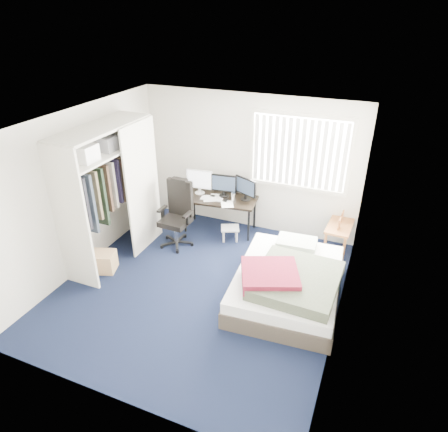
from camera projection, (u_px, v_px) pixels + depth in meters
ground at (201, 287)px, 6.05m from camera, size 4.20×4.20×0.00m
room_shell at (197, 197)px, 5.34m from camera, size 4.20×4.20×4.20m
window_assembly at (299, 153)px, 6.65m from camera, size 1.72×0.09×1.32m
closet at (108, 182)px, 6.19m from camera, size 0.64×1.84×2.22m
desk at (221, 195)px, 7.29m from camera, size 1.39×0.76×1.12m
office_chair at (178, 220)px, 6.97m from camera, size 0.58×0.58×1.19m
footstool at (230, 230)px, 7.16m from camera, size 0.39×0.36×0.26m
nightstand at (340, 227)px, 6.72m from camera, size 0.42×0.79×0.71m
bed at (288, 282)px, 5.71m from camera, size 1.58×2.03×0.64m
pine_box at (102, 261)px, 6.37m from camera, size 0.50×0.44×0.32m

